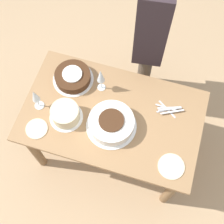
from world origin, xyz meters
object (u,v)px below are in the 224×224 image
object	(u,v)px
cake_back_decorated	(65,114)
wine_glass_far	(35,96)
wine_glass_near	(101,76)
person_cutting	(152,28)
cake_center_white	(111,123)
cake_front_chocolate	(73,77)

from	to	relation	value
cake_back_decorated	wine_glass_far	bearing A→B (deg)	-7.77
wine_glass_near	person_cutting	xyz separation A→B (m)	(-0.24, -0.47, 0.05)
cake_back_decorated	person_cutting	size ratio (longest dim) A/B	0.15
wine_glass_near	wine_glass_far	world-z (taller)	wine_glass_near
cake_center_white	person_cutting	bearing A→B (deg)	-96.13
wine_glass_far	cake_front_chocolate	bearing A→B (deg)	-119.98
cake_back_decorated	person_cutting	distance (m)	0.88
person_cutting	cake_front_chocolate	bearing A→B (deg)	-51.83
cake_center_white	cake_front_chocolate	distance (m)	0.47
cake_center_white	wine_glass_far	xyz separation A→B (m)	(0.54, -0.00, 0.09)
cake_front_chocolate	wine_glass_near	size ratio (longest dim) A/B	1.31
wine_glass_near	wine_glass_far	size ratio (longest dim) A/B	1.09
cake_front_chocolate	wine_glass_far	size ratio (longest dim) A/B	1.43
cake_front_chocolate	cake_back_decorated	size ratio (longest dim) A/B	1.29
cake_front_chocolate	wine_glass_far	distance (m)	0.33
person_cutting	cake_back_decorated	bearing A→B (deg)	-34.84
cake_back_decorated	wine_glass_near	bearing A→B (deg)	-118.64
cake_center_white	wine_glass_far	world-z (taller)	wine_glass_far
cake_back_decorated	person_cutting	xyz separation A→B (m)	(-0.40, -0.77, 0.15)
cake_back_decorated	wine_glass_far	distance (m)	0.23
cake_back_decorated	wine_glass_near	world-z (taller)	wine_glass_near
person_cutting	wine_glass_far	bearing A→B (deg)	-47.11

